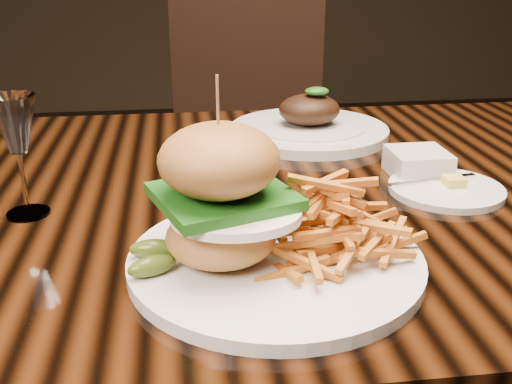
{
  "coord_description": "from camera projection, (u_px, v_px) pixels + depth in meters",
  "views": [
    {
      "loc": [
        -0.15,
        -0.83,
        1.08
      ],
      "look_at": [
        -0.06,
        -0.17,
        0.81
      ],
      "focal_mm": 42.0,
      "sensor_mm": 36.0,
      "label": 1
    }
  ],
  "objects": [
    {
      "name": "burger_plate",
      "position": [
        272.0,
        219.0,
        0.64
      ],
      "size": [
        0.33,
        0.33,
        0.22
      ],
      "rotation": [
        0.0,
        0.0,
        0.13
      ],
      "color": "silver",
      "rests_on": "dining_table"
    },
    {
      "name": "chair_far",
      "position": [
        248.0,
        142.0,
        1.8
      ],
      "size": [
        0.51,
        0.51,
        0.95
      ],
      "rotation": [
        0.0,
        0.0,
        -0.11
      ],
      "color": "black",
      "rests_on": "ground"
    },
    {
      "name": "ramekin",
      "position": [
        418.0,
        163.0,
        0.93
      ],
      "size": [
        0.11,
        0.11,
        0.04
      ],
      "primitive_type": "cube",
      "rotation": [
        0.0,
        0.0,
        0.34
      ],
      "color": "silver",
      "rests_on": "dining_table"
    },
    {
      "name": "far_dish",
      "position": [
        309.0,
        127.0,
        1.13
      ],
      "size": [
        0.3,
        0.3,
        0.1
      ],
      "rotation": [
        0.0,
        0.0,
        -0.29
      ],
      "color": "silver",
      "rests_on": "dining_table"
    },
    {
      "name": "side_saucer",
      "position": [
        446.0,
        189.0,
        0.87
      ],
      "size": [
        0.16,
        0.16,
        0.02
      ],
      "rotation": [
        0.0,
        0.0,
        -0.34
      ],
      "color": "silver",
      "rests_on": "dining_table"
    },
    {
      "name": "dining_table",
      "position": [
        280.0,
        230.0,
        0.93
      ],
      "size": [
        1.6,
        0.9,
        0.75
      ],
      "color": "black",
      "rests_on": "ground"
    },
    {
      "name": "wine_glass",
      "position": [
        15.0,
        129.0,
        0.75
      ],
      "size": [
        0.06,
        0.06,
        0.16
      ],
      "color": "white",
      "rests_on": "dining_table"
    }
  ]
}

